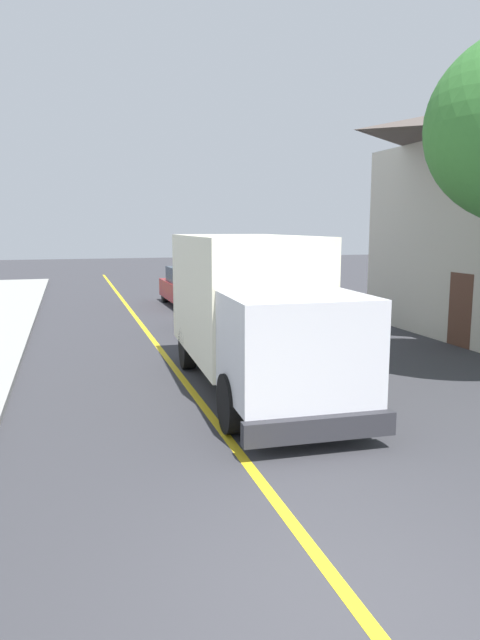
% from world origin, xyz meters
% --- Properties ---
extents(ground_plane, '(120.00, 120.00, 0.00)m').
position_xyz_m(ground_plane, '(0.00, 0.00, 0.00)').
color(ground_plane, '#38383D').
extents(centre_line_yellow, '(0.16, 56.00, 0.01)m').
position_xyz_m(centre_line_yellow, '(0.00, 10.00, 0.00)').
color(centre_line_yellow, gold).
rests_on(centre_line_yellow, ground).
extents(box_truck, '(2.68, 7.27, 3.20)m').
position_xyz_m(box_truck, '(1.28, 7.22, 1.77)').
color(box_truck, '#F2EDCC').
rests_on(box_truck, ground).
extents(parked_car_near, '(1.98, 4.47, 1.67)m').
position_xyz_m(parked_car_near, '(2.47, 13.96, 0.79)').
color(parked_car_near, black).
rests_on(parked_car_near, ground).
extents(parked_car_mid, '(1.87, 4.43, 1.67)m').
position_xyz_m(parked_car_mid, '(2.58, 20.32, 0.79)').
color(parked_car_mid, maroon).
rests_on(parked_car_mid, ground).
extents(stop_sign, '(0.80, 0.10, 2.65)m').
position_xyz_m(stop_sign, '(4.23, 11.40, 1.86)').
color(stop_sign, gray).
rests_on(stop_sign, ground).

